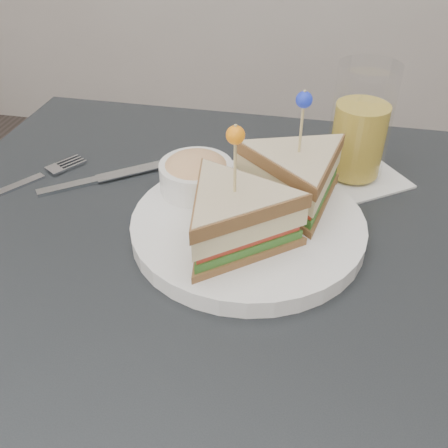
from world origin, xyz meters
TOP-DOWN VIEW (x-y plane):
  - table at (0.00, 0.00)m, footprint 0.80×0.80m
  - plate_meal at (0.03, 0.07)m, footprint 0.32×0.32m
  - cutlery_fork at (-0.29, 0.12)m, footprint 0.12×0.17m
  - cutlery_knife at (-0.19, 0.14)m, footprint 0.17×0.13m
  - drink_set at (0.15, 0.22)m, footprint 0.18×0.18m

SIDE VIEW (x-z plane):
  - table at x=0.00m, z-range 0.30..1.05m
  - cutlery_fork at x=-0.29m, z-range 0.75..0.76m
  - cutlery_knife at x=-0.19m, z-range 0.75..0.76m
  - plate_meal at x=0.03m, z-range 0.71..0.88m
  - drink_set at x=0.15m, z-range 0.74..0.90m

